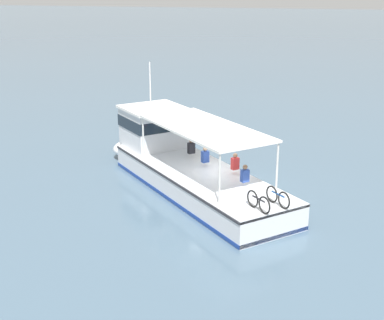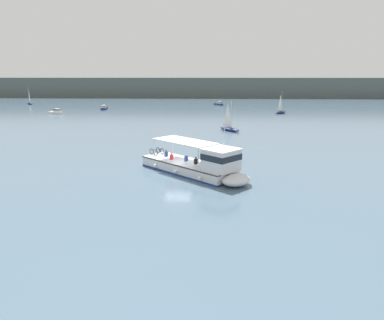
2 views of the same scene
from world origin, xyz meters
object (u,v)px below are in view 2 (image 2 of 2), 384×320
(sailboat_horizon_west, at_px, (30,102))
(motorboat_outer_anchorage, at_px, (219,103))
(motorboat_off_stern, at_px, (104,108))
(sailboat_far_right, at_px, (229,128))
(motorboat_far_left, at_px, (56,112))
(sailboat_mid_channel, at_px, (281,111))
(ferry_main, at_px, (199,166))

(sailboat_horizon_west, bearing_deg, motorboat_outer_anchorage, -1.37)
(motorboat_off_stern, height_order, sailboat_horizon_west, sailboat_horizon_west)
(motorboat_outer_anchorage, bearing_deg, sailboat_far_right, -89.60)
(sailboat_far_right, relative_size, motorboat_far_left, 1.41)
(sailboat_horizon_west, relative_size, sailboat_mid_channel, 1.00)
(ferry_main, xyz_separation_m, motorboat_outer_anchorage, (4.21, 79.70, -0.47))
(motorboat_off_stern, distance_m, sailboat_horizon_west, 33.80)
(sailboat_far_right, xyz_separation_m, motorboat_outer_anchorage, (-0.36, 51.25, 0.00))
(ferry_main, height_order, motorboat_outer_anchorage, ferry_main)
(motorboat_off_stern, bearing_deg, sailboat_far_right, -47.90)
(motorboat_off_stern, distance_m, sailboat_far_right, 48.08)
(ferry_main, distance_m, sailboat_far_right, 28.82)
(ferry_main, distance_m, sailboat_horizon_west, 99.10)
(sailboat_mid_channel, height_order, motorboat_far_left, sailboat_mid_channel)
(sailboat_far_right, bearing_deg, sailboat_horizon_west, 139.37)
(sailboat_horizon_west, height_order, motorboat_far_left, sailboat_horizon_west)
(motorboat_off_stern, relative_size, sailboat_mid_channel, 0.68)
(sailboat_far_right, xyz_separation_m, motorboat_far_left, (-41.00, 24.74, 0.00))
(sailboat_horizon_west, bearing_deg, ferry_main, -54.98)
(sailboat_horizon_west, height_order, sailboat_mid_channel, same)
(ferry_main, bearing_deg, sailboat_far_right, 80.89)
(ferry_main, xyz_separation_m, sailboat_far_right, (4.56, 28.45, -0.47))
(ferry_main, bearing_deg, sailboat_horizon_west, 125.02)
(sailboat_horizon_west, distance_m, sailboat_mid_channel, 79.50)
(ferry_main, relative_size, motorboat_far_left, 2.98)
(sailboat_horizon_west, xyz_separation_m, motorboat_outer_anchorage, (61.08, -1.46, 0.00))
(sailboat_mid_channel, bearing_deg, sailboat_far_right, -116.54)
(motorboat_outer_anchorage, height_order, sailboat_mid_channel, sailboat_mid_channel)
(sailboat_far_right, bearing_deg, motorboat_outer_anchorage, 90.40)
(sailboat_mid_channel, bearing_deg, ferry_main, -108.31)
(ferry_main, distance_m, sailboat_mid_channel, 60.29)
(sailboat_far_right, bearing_deg, ferry_main, -99.11)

